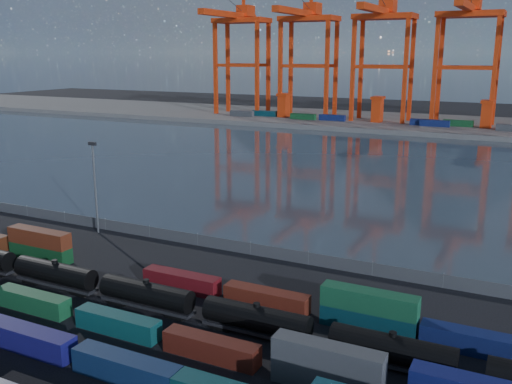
% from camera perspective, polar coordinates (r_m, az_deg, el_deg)
% --- Properties ---
extents(ground, '(700.00, 700.00, 0.00)m').
position_cam_1_polar(ground, '(70.90, -11.18, -13.13)').
color(ground, black).
rests_on(ground, ground).
extents(harbor_water, '(700.00, 700.00, 0.00)m').
position_cam_1_polar(harbor_water, '(162.61, 11.88, 2.21)').
color(harbor_water, '#323E48').
rests_on(harbor_water, ground).
extents(far_quay, '(700.00, 70.00, 2.00)m').
position_cam_1_polar(far_quay, '(264.28, 17.80, 6.43)').
color(far_quay, '#514F4C').
rests_on(far_quay, ground).
extents(container_row_south, '(140.22, 2.44, 5.21)m').
position_cam_1_polar(container_row_south, '(64.86, -18.41, -14.31)').
color(container_row_south, '#45484A').
rests_on(container_row_south, ground).
extents(container_row_mid, '(140.05, 2.24, 4.77)m').
position_cam_1_polar(container_row_mid, '(70.30, -14.58, -11.99)').
color(container_row_mid, '#404246').
rests_on(container_row_mid, ground).
extents(container_row_north, '(140.31, 2.31, 4.92)m').
position_cam_1_polar(container_row_north, '(76.84, -4.02, -9.22)').
color(container_row_north, '#111856').
rests_on(container_row_north, ground).
extents(tanker_string, '(121.89, 2.88, 4.12)m').
position_cam_1_polar(tanker_string, '(70.21, -5.72, -11.33)').
color(tanker_string, black).
rests_on(tanker_string, ground).
extents(waterfront_fence, '(160.12, 0.12, 2.20)m').
position_cam_1_polar(waterfront_fence, '(92.30, -0.56, -5.70)').
color(waterfront_fence, '#595B5E').
rests_on(waterfront_fence, ground).
extents(yard_light_mast, '(1.60, 0.40, 16.60)m').
position_cam_1_polar(yard_light_mast, '(105.11, -15.81, 0.90)').
color(yard_light_mast, slate).
rests_on(yard_light_mast, ground).
extents(gantry_cranes, '(201.03, 49.98, 67.68)m').
position_cam_1_polar(gantry_cranes, '(257.23, 16.53, 15.39)').
color(gantry_cranes, red).
rests_on(gantry_cranes, ground).
extents(quay_containers, '(172.58, 10.99, 2.60)m').
position_cam_1_polar(quay_containers, '(251.73, 14.83, 6.82)').
color(quay_containers, navy).
rests_on(quay_containers, far_quay).
extents(straddle_carriers, '(140.00, 7.00, 11.10)m').
position_cam_1_polar(straddle_carriers, '(254.14, 17.00, 7.77)').
color(straddle_carriers, red).
rests_on(straddle_carriers, far_quay).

